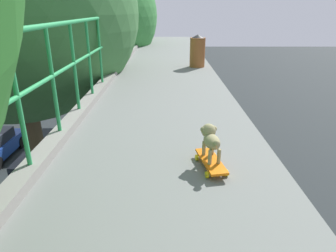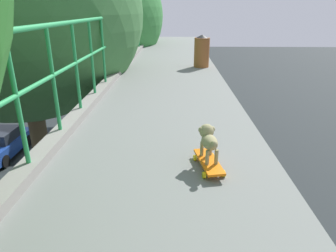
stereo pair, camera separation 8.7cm
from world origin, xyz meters
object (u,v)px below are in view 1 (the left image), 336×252
Objects in this scene: litter_bin at (196,51)px; toy_skateboard at (210,161)px; city_bus at (76,66)px; small_dog at (210,138)px; car_green_fifth at (39,170)px.

toy_skateboard is at bearing -93.73° from litter_bin.
toy_skateboard is at bearing -70.94° from city_bus.
small_dog reaches higher than toy_skateboard.
litter_bin reaches higher than city_bus.
car_green_fifth is 0.36× the size of city_bus.
car_green_fifth is 11.36× the size of small_dog.
small_dog is at bearing 96.92° from toy_skateboard.
car_green_fifth is at bearing 151.81° from litter_bin.
city_bus is 29.66m from small_dog.
small_dog reaches higher than city_bus.
toy_skateboard is at bearing -83.08° from small_dog.
car_green_fifth is 11.89m from small_dog.
city_bus is at bearing 100.83° from car_green_fifth.
small_dog is 0.45× the size of litter_bin.
car_green_fifth is 19.36m from city_bus.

